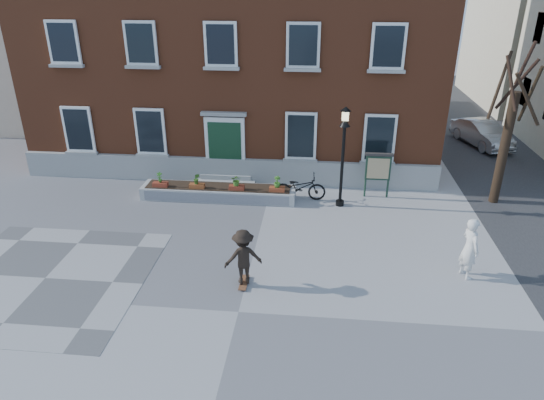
# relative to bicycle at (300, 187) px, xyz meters

# --- Properties ---
(ground) EXTENTS (100.00, 100.00, 0.00)m
(ground) POSITION_rel_bicycle_xyz_m (-1.28, -7.41, -0.54)
(ground) COLOR gray
(ground) RESTS_ON ground
(checker_patch) EXTENTS (6.00, 6.00, 0.01)m
(checker_patch) POSITION_rel_bicycle_xyz_m (-7.28, -6.41, -0.53)
(checker_patch) COLOR #515153
(checker_patch) RESTS_ON ground
(distant_building) EXTENTS (10.00, 12.00, 13.00)m
(distant_building) POSITION_rel_bicycle_xyz_m (-19.28, 12.59, 5.96)
(distant_building) COLOR #BDAF98
(distant_building) RESTS_ON ground
(bicycle) EXTENTS (2.09, 0.82, 1.08)m
(bicycle) POSITION_rel_bicycle_xyz_m (0.00, 0.00, 0.00)
(bicycle) COLOR black
(bicycle) RESTS_ON ground
(parked_car) EXTENTS (2.56, 4.25, 1.32)m
(parked_car) POSITION_rel_bicycle_xyz_m (9.24, 7.93, 0.12)
(parked_car) COLOR #B3B6B8
(parked_car) RESTS_ON ground
(bystander) EXTENTS (0.66, 0.81, 1.91)m
(bystander) POSITION_rel_bicycle_xyz_m (5.20, -5.01, 0.42)
(bystander) COLOR silver
(bystander) RESTS_ON ground
(brick_building) EXTENTS (18.40, 10.85, 12.60)m
(brick_building) POSITION_rel_bicycle_xyz_m (-3.28, 6.57, 5.76)
(brick_building) COLOR brown
(brick_building) RESTS_ON ground
(planter_assembly) EXTENTS (6.20, 1.12, 1.15)m
(planter_assembly) POSITION_rel_bicycle_xyz_m (-3.26, -0.23, -0.23)
(planter_assembly) COLOR #B9BAB5
(planter_assembly) RESTS_ON ground
(bare_tree) EXTENTS (1.83, 1.83, 6.16)m
(bare_tree) POSITION_rel_bicycle_xyz_m (7.73, 0.60, 2.25)
(bare_tree) COLOR black
(bare_tree) RESTS_ON ground
(lamp_post) EXTENTS (0.40, 0.40, 3.93)m
(lamp_post) POSITION_rel_bicycle_xyz_m (1.60, -0.38, 2.00)
(lamp_post) COLOR black
(lamp_post) RESTS_ON ground
(notice_board) EXTENTS (1.10, 0.16, 1.87)m
(notice_board) POSITION_rel_bicycle_xyz_m (3.07, 0.59, 0.72)
(notice_board) COLOR #193222
(notice_board) RESTS_ON ground
(skateboarder) EXTENTS (1.24, 0.95, 1.77)m
(skateboarder) POSITION_rel_bicycle_xyz_m (-1.33, -6.11, 0.38)
(skateboarder) COLOR brown
(skateboarder) RESTS_ON ground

